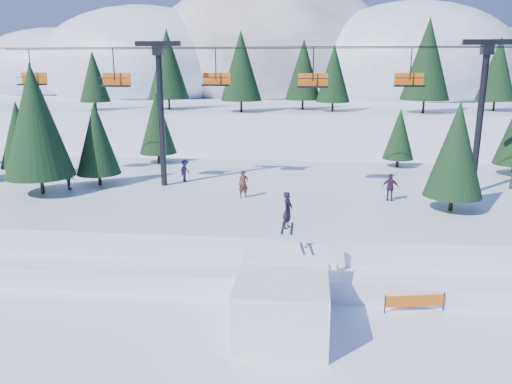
# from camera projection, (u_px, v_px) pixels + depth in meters

# --- Properties ---
(ground) EXTENTS (160.00, 160.00, 0.00)m
(ground) POSITION_uv_depth(u_px,v_px,m) (262.00, 360.00, 19.37)
(ground) COLOR white
(ground) RESTS_ON ground
(mid_shelf) EXTENTS (70.00, 22.00, 2.50)m
(mid_shelf) POSITION_uv_depth(u_px,v_px,m) (285.00, 205.00, 36.42)
(mid_shelf) COLOR white
(mid_shelf) RESTS_ON ground
(berm) EXTENTS (70.00, 6.00, 1.10)m
(berm) POSITION_uv_depth(u_px,v_px,m) (276.00, 267.00, 26.95)
(berm) COLOR white
(berm) RESTS_ON ground
(mountain_ridge) EXTENTS (119.00, 60.00, 26.46)m
(mountain_ridge) POSITION_uv_depth(u_px,v_px,m) (273.00, 75.00, 88.25)
(mountain_ridge) COLOR white
(mountain_ridge) RESTS_ON ground
(jump_kicker) EXTENTS (3.81, 5.19, 5.79)m
(jump_kicker) POSITION_uv_depth(u_px,v_px,m) (283.00, 300.00, 21.25)
(jump_kicker) COLOR white
(jump_kicker) RESTS_ON ground
(chairlift) EXTENTS (46.00, 3.21, 10.28)m
(chairlift) POSITION_uv_depth(u_px,v_px,m) (301.00, 92.00, 34.39)
(chairlift) COLOR black
(chairlift) RESTS_ON mid_shelf
(conifer_stand) EXTENTS (62.57, 16.76, 8.86)m
(conifer_stand) POSITION_uv_depth(u_px,v_px,m) (328.00, 130.00, 34.73)
(conifer_stand) COLOR black
(conifer_stand) RESTS_ON mid_shelf
(distant_skiers) EXTENTS (32.66, 5.45, 1.87)m
(distant_skiers) POSITION_uv_depth(u_px,v_px,m) (276.00, 178.00, 35.37)
(distant_skiers) COLOR #1F392A
(distant_skiers) RESTS_ON mid_shelf
(banner_near) EXTENTS (2.81, 0.60, 0.90)m
(banner_near) POSITION_uv_depth(u_px,v_px,m) (415.00, 301.00, 23.02)
(banner_near) COLOR black
(banner_near) RESTS_ON ground
(banner_far) EXTENTS (2.76, 0.79, 0.90)m
(banner_far) POSITION_uv_depth(u_px,v_px,m) (507.00, 291.00, 24.04)
(banner_far) COLOR black
(banner_far) RESTS_ON ground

